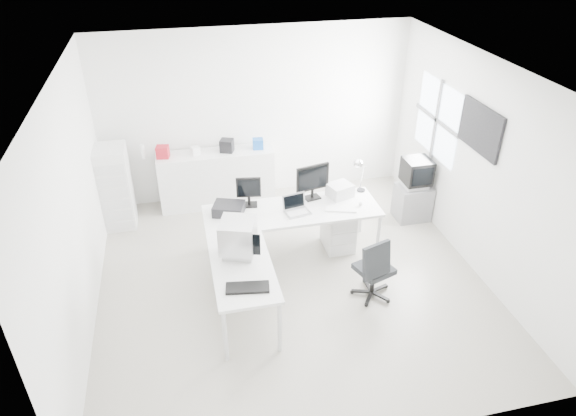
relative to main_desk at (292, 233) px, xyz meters
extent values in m
cube|color=beige|center=(-0.14, -0.54, -0.38)|extent=(5.00, 5.00, 0.01)
cube|color=white|center=(-0.14, -0.54, 2.42)|extent=(5.00, 5.00, 0.01)
cube|color=silver|center=(-0.14, 1.96, 1.02)|extent=(5.00, 0.02, 2.80)
cube|color=silver|center=(-2.64, -0.54, 1.02)|extent=(0.02, 5.00, 2.80)
cube|color=silver|center=(2.36, -0.54, 1.02)|extent=(0.02, 5.00, 2.80)
cube|color=silver|center=(0.70, 0.05, -0.08)|extent=(0.40, 0.50, 0.60)
cube|color=black|center=(-0.85, 0.10, 0.45)|extent=(0.48, 0.43, 0.14)
cube|color=silver|center=(0.65, -0.15, 0.38)|extent=(0.45, 0.26, 0.02)
sphere|color=silver|center=(0.95, -0.10, 0.41)|extent=(0.06, 0.06, 0.06)
cube|color=silver|center=(0.75, 0.22, 0.47)|extent=(0.40, 0.37, 0.19)
cube|color=black|center=(-0.85, -1.50, 0.39)|extent=(0.50, 0.26, 0.03)
cube|color=slate|center=(2.08, 0.55, -0.09)|extent=(0.52, 0.42, 0.56)
cube|color=silver|center=(-0.87, 1.70, 0.09)|extent=(1.86, 0.46, 0.93)
cube|color=#AA1824|center=(-1.67, 1.70, 0.65)|extent=(0.21, 0.20, 0.19)
cube|color=silver|center=(-1.17, 1.70, 0.62)|extent=(0.16, 0.15, 0.13)
cube|color=black|center=(-0.67, 1.70, 0.65)|extent=(0.25, 0.24, 0.20)
cube|color=#1856AE|center=(-0.17, 1.70, 0.64)|extent=(0.18, 0.16, 0.17)
cylinder|color=silver|center=(-1.97, 1.74, 0.66)|extent=(0.07, 0.07, 0.22)
cube|color=silver|center=(-2.42, 1.40, 0.27)|extent=(0.45, 0.54, 1.30)
camera|label=1|loc=(-1.38, -5.81, 4.02)|focal=32.00mm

